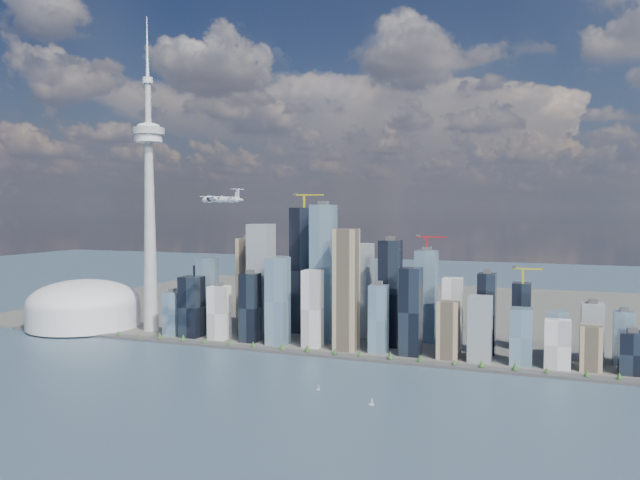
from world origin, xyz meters
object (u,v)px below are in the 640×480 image
at_px(needle_tower, 149,199).
at_px(sailboat_west, 318,388).
at_px(airplane, 222,199).
at_px(dome_stadium, 84,306).
at_px(sailboat_east, 372,402).

height_order(needle_tower, sailboat_west, needle_tower).
xyz_separation_m(airplane, sailboat_west, (183.25, -90.21, -231.05)).
xyz_separation_m(needle_tower, dome_stadium, (-140.00, -10.00, -196.40)).
bearing_deg(airplane, sailboat_west, -13.56).
height_order(airplane, sailboat_west, airplane).
height_order(dome_stadium, sailboat_west, dome_stadium).
xyz_separation_m(dome_stadium, sailboat_west, (544.56, -214.52, -36.70)).
bearing_deg(needle_tower, sailboat_east, -28.16).
bearing_deg(dome_stadium, airplane, -18.99).
bearing_deg(needle_tower, airplane, -31.25).
height_order(needle_tower, dome_stadium, needle_tower).
distance_m(airplane, sailboat_west, 308.39).
bearing_deg(sailboat_east, needle_tower, 173.82).
distance_m(sailboat_west, sailboat_east, 83.24).
bearing_deg(airplane, needle_tower, 161.40).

